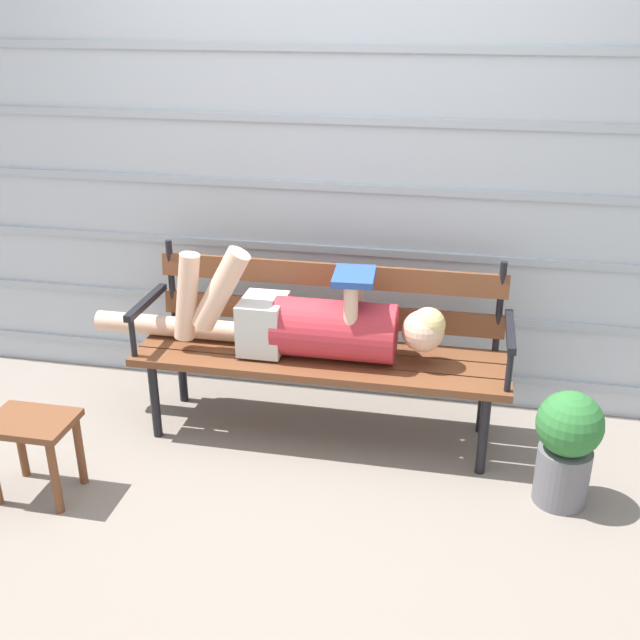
% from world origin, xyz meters
% --- Properties ---
extents(ground_plane, '(12.00, 12.00, 0.00)m').
position_xyz_m(ground_plane, '(0.00, 0.00, 0.00)').
color(ground_plane, gray).
extents(house_siding, '(5.35, 0.08, 2.22)m').
position_xyz_m(house_siding, '(0.00, 0.61, 1.11)').
color(house_siding, '#B2BCC6').
rests_on(house_siding, ground).
extents(park_bench, '(1.74, 0.47, 0.86)m').
position_xyz_m(park_bench, '(0.00, 0.20, 0.47)').
color(park_bench, brown).
rests_on(park_bench, ground).
extents(reclining_person, '(1.70, 0.27, 0.53)m').
position_xyz_m(reclining_person, '(-0.06, 0.13, 0.58)').
color(reclining_person, '#B72D38').
extents(footstool, '(0.35, 0.26, 0.37)m').
position_xyz_m(footstool, '(-1.08, -0.57, 0.28)').
color(footstool, brown).
rests_on(footstool, ground).
extents(potted_plant, '(0.27, 0.27, 0.51)m').
position_xyz_m(potted_plant, '(1.10, -0.19, 0.28)').
color(potted_plant, slate).
rests_on(potted_plant, ground).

